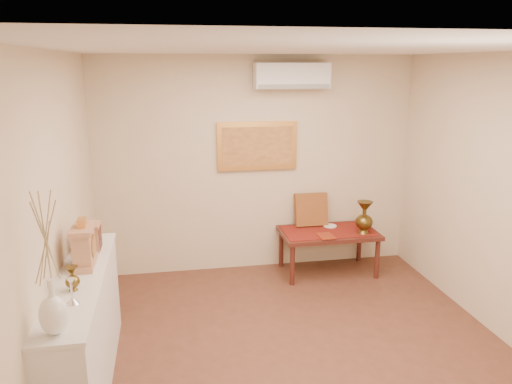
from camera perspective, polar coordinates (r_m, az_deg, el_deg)
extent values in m
plane|color=brown|center=(4.73, 5.33, -18.80)|extent=(4.50, 4.50, 0.00)
plane|color=white|center=(3.96, 6.27, 15.97)|extent=(4.50, 4.50, 0.00)
cube|color=beige|center=(6.27, 0.09, 3.07)|extent=(4.00, 0.02, 2.70)
cube|color=beige|center=(4.09, -22.35, -4.32)|extent=(0.02, 4.50, 2.70)
cube|color=maroon|center=(6.34, 8.30, -4.41)|extent=(1.14, 0.59, 0.01)
cylinder|color=white|center=(6.50, 8.46, -3.85)|extent=(0.17, 0.17, 0.01)
cube|color=maroon|center=(6.12, 8.00, -5.00)|extent=(0.19, 0.26, 0.01)
cube|color=maroon|center=(6.46, 6.31, -1.99)|extent=(0.42, 0.19, 0.43)
cube|color=silver|center=(4.40, -18.93, -15.10)|extent=(0.35, 2.00, 0.95)
cube|color=silver|center=(4.19, -19.48, -9.24)|extent=(0.37, 2.02, 0.03)
cube|color=tan|center=(4.36, -18.92, -7.70)|extent=(0.16, 0.36, 0.05)
cube|color=tan|center=(4.30, -19.08, -5.85)|extent=(0.14, 0.30, 0.25)
cylinder|color=beige|center=(4.29, -18.09, -5.82)|extent=(0.01, 0.17, 0.17)
cylinder|color=gold|center=(4.29, -18.02, -5.82)|extent=(0.01, 0.19, 0.19)
cube|color=tan|center=(4.26, -19.24, -4.02)|extent=(0.17, 0.34, 0.04)
cube|color=gold|center=(4.24, -19.30, -3.31)|extent=(0.06, 0.11, 0.07)
cube|color=tan|center=(4.67, -18.30, -5.04)|extent=(0.15, 0.20, 0.22)
cube|color=#4B1E16|center=(4.68, -17.31, -5.59)|extent=(0.01, 0.17, 0.09)
cube|color=#4B1E16|center=(4.64, -17.40, -4.43)|extent=(0.01, 0.17, 0.09)
cube|color=tan|center=(4.63, -18.41, -3.62)|extent=(0.16, 0.21, 0.02)
cube|color=#4B1E16|center=(6.35, 8.29, -4.66)|extent=(1.20, 0.70, 0.05)
cylinder|color=#4B1E16|center=(6.05, 4.16, -8.35)|extent=(0.06, 0.06, 0.50)
cylinder|color=#4B1E16|center=(6.39, 13.67, -7.46)|extent=(0.06, 0.06, 0.50)
cylinder|color=#4B1E16|center=(6.57, 2.89, -6.43)|extent=(0.06, 0.06, 0.50)
cylinder|color=#4B1E16|center=(6.88, 11.72, -5.72)|extent=(0.06, 0.06, 0.50)
cube|color=gold|center=(6.20, 0.14, 5.29)|extent=(1.00, 0.05, 0.60)
cube|color=#C58644|center=(6.18, 0.18, 5.25)|extent=(0.88, 0.01, 0.48)
cube|color=white|center=(6.11, 4.12, 13.12)|extent=(0.90, 0.24, 0.30)
cube|color=gray|center=(6.00, 4.39, 11.94)|extent=(0.86, 0.02, 0.05)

